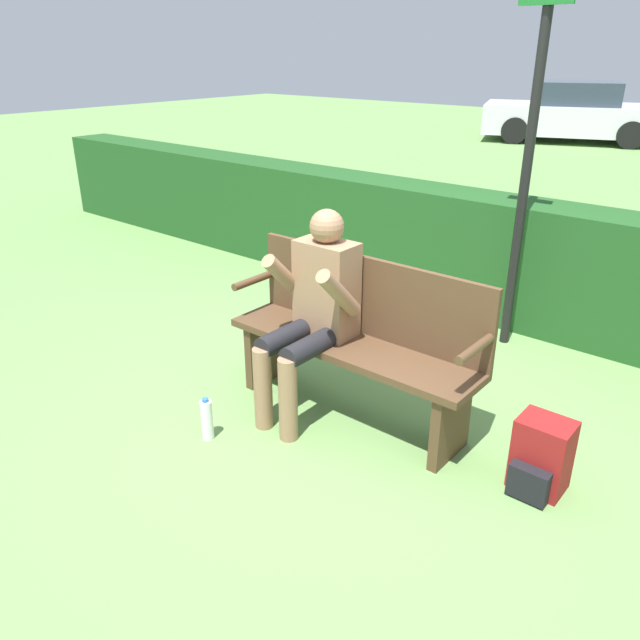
# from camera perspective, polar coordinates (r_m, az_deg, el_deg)

# --- Properties ---
(ground_plane) EXTENTS (40.00, 40.00, 0.00)m
(ground_plane) POSITION_cam_1_polar(r_m,az_deg,el_deg) (3.97, 2.62, -8.55)
(ground_plane) COLOR #668E4C
(hedge_back) EXTENTS (12.00, 0.49, 1.00)m
(hedge_back) POSITION_cam_1_polar(r_m,az_deg,el_deg) (5.40, 16.03, 5.41)
(hedge_back) COLOR #1E4C1E
(hedge_back) RESTS_ON ground
(park_bench) EXTENTS (1.64, 0.40, 0.98)m
(park_bench) POSITION_cam_1_polar(r_m,az_deg,el_deg) (3.77, 3.37, -1.59)
(park_bench) COLOR #513823
(park_bench) RESTS_ON ground
(person_seated) EXTENTS (0.50, 0.64, 1.26)m
(person_seated) POSITION_cam_1_polar(r_m,az_deg,el_deg) (3.71, -0.56, 1.27)
(person_seated) COLOR #997051
(person_seated) RESTS_ON ground
(backpack) EXTENTS (0.27, 0.28, 0.40)m
(backpack) POSITION_cam_1_polar(r_m,az_deg,el_deg) (3.46, 19.52, -11.75)
(backpack) COLOR maroon
(backpack) RESTS_ON ground
(water_bottle) EXTENTS (0.07, 0.07, 0.27)m
(water_bottle) POSITION_cam_1_polar(r_m,az_deg,el_deg) (3.73, -10.30, -8.94)
(water_bottle) COLOR white
(water_bottle) RESTS_ON ground
(signpost) EXTENTS (0.36, 0.09, 2.67)m
(signpost) POSITION_cam_1_polar(r_m,az_deg,el_deg) (4.66, 18.61, 15.01)
(signpost) COLOR black
(signpost) RESTS_ON ground
(parked_car) EXTENTS (4.38, 3.12, 1.35)m
(parked_car) POSITION_cam_1_polar(r_m,az_deg,el_deg) (16.64, 22.08, 17.11)
(parked_car) COLOR silver
(parked_car) RESTS_ON ground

